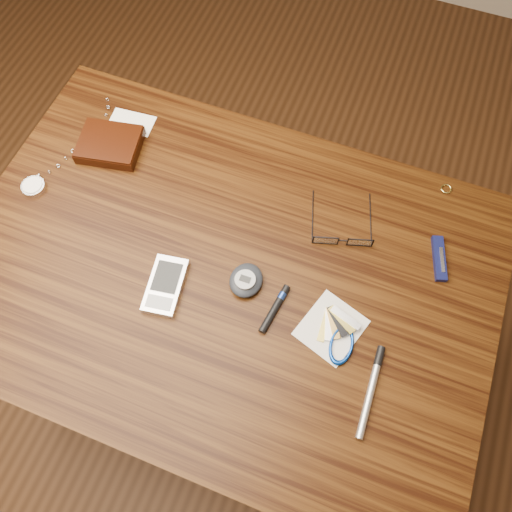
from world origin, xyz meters
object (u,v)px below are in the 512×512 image
object	(u,v)px
eyeglasses	(343,238)
pocket_watch	(36,184)
silver_pen	(372,384)
desk	(226,288)
notepad_keys	(337,335)
pocket_knife	(439,258)
pedometer	(246,280)
wallet_and_card	(110,144)
pda_phone	(165,285)

from	to	relation	value
eyeglasses	pocket_watch	world-z (taller)	eyeglasses
silver_pen	eyeglasses	bearing A→B (deg)	117.50
desk	notepad_keys	world-z (taller)	notepad_keys
desk	pocket_knife	world-z (taller)	pocket_knife
pocket_knife	silver_pen	xyz separation A→B (m)	(-0.05, -0.27, 0.00)
pocket_knife	silver_pen	size ratio (longest dim) A/B	0.58
pedometer	silver_pen	bearing A→B (deg)	-19.97
pocket_knife	pedometer	bearing A→B (deg)	-151.68
eyeglasses	pocket_watch	size ratio (longest dim) A/B	0.52
pocket_watch	pocket_knife	bearing A→B (deg)	9.11
desk	notepad_keys	xyz separation A→B (m)	(0.23, -0.05, 0.11)
wallet_and_card	notepad_keys	xyz separation A→B (m)	(0.56, -0.22, -0.01)
pocket_knife	pocket_watch	bearing A→B (deg)	-170.89
pocket_watch	pda_phone	distance (m)	0.35
desk	wallet_and_card	size ratio (longest dim) A/B	5.90
pda_phone	pocket_knife	distance (m)	0.51
notepad_keys	wallet_and_card	bearing A→B (deg)	158.59
pocket_watch	silver_pen	distance (m)	0.75
pedometer	pocket_watch	bearing A→B (deg)	174.48
wallet_and_card	pocket_knife	size ratio (longest dim) A/B	1.84
pocket_watch	pocket_knife	distance (m)	0.80
eyeglasses	pocket_watch	bearing A→B (deg)	-170.73
pedometer	pocket_knife	bearing A→B (deg)	28.32
eyeglasses	pocket_watch	distance (m)	0.61
desk	silver_pen	xyz separation A→B (m)	(0.31, -0.11, 0.11)
wallet_and_card	pda_phone	distance (m)	0.34
desk	pda_phone	size ratio (longest dim) A/B	8.40
pocket_knife	wallet_and_card	bearing A→B (deg)	179.12
pda_phone	notepad_keys	xyz separation A→B (m)	(0.32, 0.02, -0.00)
wallet_and_card	pedometer	bearing A→B (deg)	-26.05
wallet_and_card	notepad_keys	size ratio (longest dim) A/B	1.30
desk	pda_phone	xyz separation A→B (m)	(-0.08, -0.07, 0.11)
pocket_watch	silver_pen	xyz separation A→B (m)	(0.73, -0.14, 0.00)
wallet_and_card	pocket_knife	world-z (taller)	wallet_and_card
wallet_and_card	eyeglasses	distance (m)	0.51
desk	silver_pen	world-z (taller)	silver_pen
pda_phone	pedometer	size ratio (longest dim) A/B	1.70
desk	pocket_watch	bearing A→B (deg)	175.42
silver_pen	pocket_knife	bearing A→B (deg)	78.38
pedometer	notepad_keys	world-z (taller)	pedometer
silver_pen	pda_phone	bearing A→B (deg)	174.87
pda_phone	notepad_keys	distance (m)	0.32
notepad_keys	pocket_knife	distance (m)	0.25
pedometer	pda_phone	bearing A→B (deg)	-155.73
notepad_keys	eyeglasses	bearing A→B (deg)	104.05
pocket_watch	pda_phone	size ratio (longest dim) A/B	2.36
eyeglasses	silver_pen	size ratio (longest dim) A/B	0.92
pda_phone	pocket_knife	world-z (taller)	pda_phone
wallet_and_card	pocket_watch	size ratio (longest dim) A/B	0.60
wallet_and_card	pda_phone	world-z (taller)	wallet_and_card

